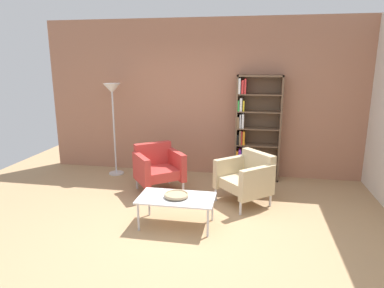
{
  "coord_description": "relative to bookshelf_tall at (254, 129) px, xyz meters",
  "views": [
    {
      "loc": [
        0.83,
        -3.94,
        2.14
      ],
      "look_at": [
        -0.05,
        0.84,
        0.95
      ],
      "focal_mm": 31.92,
      "sensor_mm": 36.0,
      "label": 1
    }
  ],
  "objects": [
    {
      "name": "ground_plane",
      "position": [
        -0.83,
        -2.25,
        -0.93
      ],
      "size": [
        8.32,
        8.32,
        0.0
      ],
      "primitive_type": "plane",
      "color": "tan"
    },
    {
      "name": "floor_lamp_torchiere",
      "position": [
        -2.59,
        -0.24,
        0.51
      ],
      "size": [
        0.32,
        0.32,
        1.74
      ],
      "color": "silver",
      "rests_on": "ground_plane"
    },
    {
      "name": "coffee_table_low",
      "position": [
        -0.96,
        -2.13,
        -0.57
      ],
      "size": [
        1.0,
        0.56,
        0.4
      ],
      "color": "silver",
      "rests_on": "ground_plane"
    },
    {
      "name": "armchair_spare_guest",
      "position": [
        -1.55,
        -0.93,
        -0.52
      ],
      "size": [
        0.95,
        0.94,
        0.78
      ],
      "rotation": [
        0.0,
        0.0,
        0.65
      ],
      "color": "#B73833",
      "rests_on": "ground_plane"
    },
    {
      "name": "brick_back_panel",
      "position": [
        -0.83,
        0.21,
        0.52
      ],
      "size": [
        6.4,
        0.12,
        2.9
      ],
      "primitive_type": "cube",
      "color": "#A87056",
      "rests_on": "ground_plane"
    },
    {
      "name": "bookshelf_tall",
      "position": [
        0.0,
        0.0,
        0.0
      ],
      "size": [
        0.8,
        0.3,
        1.9
      ],
      "color": "brown",
      "rests_on": "ground_plane"
    },
    {
      "name": "decorative_bowl",
      "position": [
        -0.96,
        -2.13,
        -0.5
      ],
      "size": [
        0.32,
        0.32,
        0.05
      ],
      "color": "tan",
      "rests_on": "coffee_table_low"
    },
    {
      "name": "armchair_corner_red",
      "position": [
        -0.07,
        -1.19,
        -0.52
      ],
      "size": [
        0.95,
        0.95,
        0.78
      ],
      "rotation": [
        0.0,
        0.0,
        -0.83
      ],
      "color": "#C6B289",
      "rests_on": "ground_plane"
    }
  ]
}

